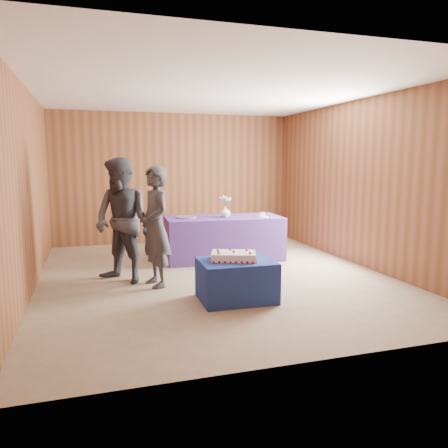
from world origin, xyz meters
name	(u,v)px	position (x,y,z in m)	size (l,w,h in m)	color
ground	(213,275)	(0.00, 0.00, 0.00)	(6.00, 6.00, 0.00)	gray
room_shell	(213,155)	(0.00, 0.00, 1.80)	(5.04, 6.04, 2.72)	brown
cake_table	(236,280)	(-0.05, -1.20, 0.25)	(0.90, 0.70, 0.50)	navy
serving_table	(224,238)	(0.48, 1.01, 0.38)	(2.00, 0.90, 0.75)	#5A3592
sheet_cake	(234,256)	(-0.07, -1.17, 0.55)	(0.66, 0.54, 0.13)	white
vase	(225,212)	(0.49, 0.98, 0.84)	(0.18, 0.18, 0.19)	white
flower_spray	(225,199)	(0.49, 0.98, 1.07)	(0.21, 0.21, 0.16)	#2D6126
platter	(186,217)	(-0.17, 1.10, 0.76)	(0.36, 0.36, 0.02)	#704F9F
plate	(262,216)	(1.12, 0.84, 0.76)	(0.22, 0.22, 0.01)	white
cake_slice	(262,214)	(1.12, 0.84, 0.80)	(0.08, 0.07, 0.09)	white
knife	(267,218)	(1.12, 0.65, 0.75)	(0.26, 0.02, 0.00)	#B6B6BB
guest_left	(155,227)	(-0.90, -0.29, 0.83)	(0.60, 0.40, 1.65)	#35373F
guest_right	(122,221)	(-1.32, 0.04, 0.88)	(0.86, 0.67, 1.76)	#373641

